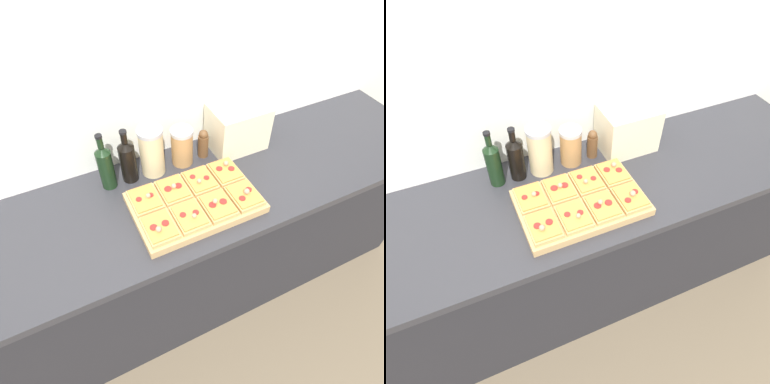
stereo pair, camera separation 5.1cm
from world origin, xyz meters
The scene contains 18 objects.
ground_plane centered at (0.00, 0.00, 0.00)m, with size 12.00×12.00×0.00m, color brown.
wall_back centered at (0.00, 0.67, 1.25)m, with size 6.00×0.06×2.50m.
kitchen_counter centered at (0.00, 0.32, 0.45)m, with size 2.63×0.67×0.90m.
cutting_board centered at (-0.06, 0.23, 0.92)m, with size 0.55×0.35×0.04m, color tan.
pizza_slice_back_left centered at (-0.25, 0.31, 0.95)m, with size 0.12×0.16×0.05m.
pizza_slice_back_midleft centered at (-0.12, 0.31, 0.95)m, with size 0.12×0.16×0.05m.
pizza_slice_back_midright centered at (0.01, 0.31, 0.95)m, with size 0.12×0.16×0.05m.
pizza_slice_back_right centered at (0.14, 0.32, 0.95)m, with size 0.12×0.16×0.05m.
pizza_slice_front_left centered at (-0.26, 0.15, 0.95)m, with size 0.12×0.16×0.05m.
pizza_slice_front_midleft centered at (-0.12, 0.15, 0.95)m, with size 0.12×0.16×0.05m.
pizza_slice_front_midright centered at (0.01, 0.15, 0.95)m, with size 0.12×0.16×0.05m.
pizza_slice_front_right centered at (0.14, 0.15, 0.95)m, with size 0.12×0.16×0.05m.
olive_oil_bottle centered at (-0.36, 0.52, 1.02)m, with size 0.07×0.07×0.29m.
wine_bottle centered at (-0.26, 0.52, 1.01)m, with size 0.08×0.08×0.28m.
grain_jar_tall centered at (-0.14, 0.52, 1.02)m, with size 0.12×0.12×0.25m.
grain_jar_short centered at (0.01, 0.52, 1.00)m, with size 0.11×0.11×0.19m.
pepper_mill centered at (0.13, 0.52, 0.97)m, with size 0.05×0.05×0.15m.
toaster_oven centered at (0.32, 0.52, 1.02)m, with size 0.30×0.20×0.23m.
Camera 2 is at (-0.45, -0.67, 2.05)m, focal length 32.00 mm.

